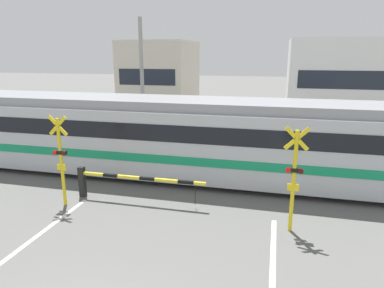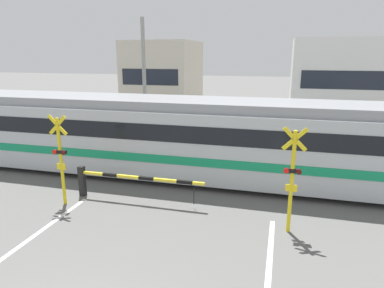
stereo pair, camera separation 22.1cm
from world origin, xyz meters
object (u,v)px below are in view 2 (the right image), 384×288
at_px(crossing_signal_left, 61,156).
at_px(pedestrian, 224,129).
at_px(crossing_barrier_near, 115,179).
at_px(crossing_signal_right, 292,176).
at_px(crossing_barrier_far, 256,146).
at_px(commuter_train, 136,133).

xyz_separation_m(crossing_signal_left, pedestrian, (4.05, 8.74, -0.68)).
relative_size(crossing_barrier_near, crossing_signal_left, 1.50).
bearing_deg(pedestrian, crossing_signal_left, -114.83).
height_order(crossing_barrier_near, crossing_signal_right, crossing_signal_right).
height_order(crossing_barrier_near, crossing_signal_left, crossing_signal_left).
height_order(crossing_barrier_far, pedestrian, pedestrian).
xyz_separation_m(crossing_barrier_near, pedestrian, (2.54, 7.94, 0.30)).
bearing_deg(pedestrian, crossing_barrier_far, -47.03).
bearing_deg(commuter_train, crossing_barrier_far, 32.02).
distance_m(commuter_train, crossing_barrier_far, 5.78).
bearing_deg(crossing_signal_right, commuter_train, 149.71).
relative_size(commuter_train, crossing_barrier_near, 4.64).
bearing_deg(crossing_barrier_near, commuter_train, 97.86).
height_order(commuter_train, crossing_signal_right, commuter_train).
xyz_separation_m(crossing_barrier_near, crossing_barrier_far, (4.43, 5.91, 0.00)).
distance_m(commuter_train, pedestrian, 5.88).
distance_m(commuter_train, crossing_signal_right, 7.33).
bearing_deg(crossing_signal_left, commuter_train, 73.34).
xyz_separation_m(crossing_signal_left, crossing_signal_right, (7.44, 0.00, 0.00)).
relative_size(commuter_train, crossing_signal_left, 6.94).
bearing_deg(crossing_signal_left, crossing_barrier_near, 28.17).
distance_m(crossing_barrier_near, pedestrian, 8.34).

